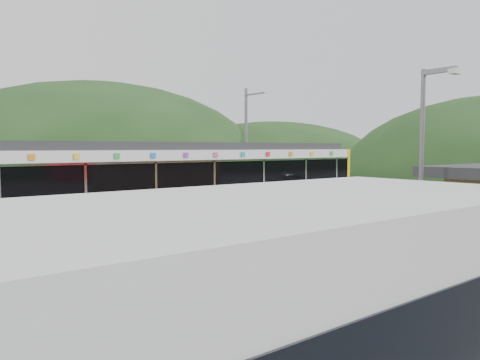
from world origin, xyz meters
TOP-DOWN VIEW (x-y plane):
  - ground at (0.00, 0.00)m, footprint 120.00×120.00m
  - hills at (6.19, 5.29)m, footprint 146.00×149.00m
  - platform at (0.00, 3.30)m, footprint 26.00×3.20m
  - yellow_line at (0.00, 2.00)m, footprint 26.00×0.10m
  - train at (1.38, 6.00)m, footprint 20.44×3.01m
  - catenary_mast_east at (7.00, 8.56)m, footprint 0.18×1.80m
  - lamp_post at (0.66, -6.72)m, footprint 0.35×0.98m

SIDE VIEW (x-z plane):
  - ground at x=0.00m, z-range 0.00..0.00m
  - hills at x=6.19m, z-range -13.00..13.00m
  - platform at x=0.00m, z-range 0.00..0.30m
  - yellow_line at x=0.00m, z-range 0.30..0.31m
  - train at x=1.38m, z-range 0.19..3.93m
  - lamp_post at x=0.66m, z-range 0.55..6.05m
  - catenary_mast_east at x=7.00m, z-range 0.15..7.15m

